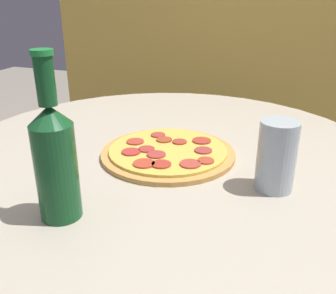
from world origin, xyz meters
The scene contains 5 objects.
table centered at (0.00, 0.00, 0.57)m, with size 1.00×1.00×0.77m.
fence_panel centered at (0.00, 0.78, 0.87)m, with size 1.56×0.04×1.74m.
pizza centered at (0.02, -0.04, 0.77)m, with size 0.29×0.29×0.02m.
beer_bottle centered at (-0.06, -0.33, 0.87)m, with size 0.07×0.07×0.26m.
drinking_glass centered at (0.25, -0.12, 0.83)m, with size 0.07×0.07×0.13m.
Camera 1 is at (0.27, -0.75, 1.10)m, focal length 40.00 mm.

